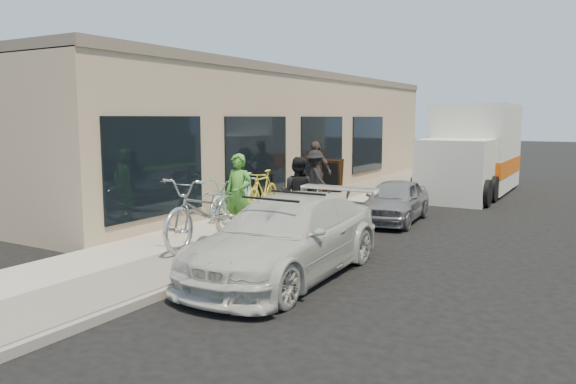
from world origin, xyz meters
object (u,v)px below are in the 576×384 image
at_px(moving_truck, 473,154).
at_px(bystander_b, 315,172).
at_px(cruiser_bike_a, 247,195).
at_px(tandem_bike, 205,211).
at_px(woman_rider, 239,194).
at_px(bystander_a, 315,178).
at_px(bike_rack, 266,187).
at_px(man_standing, 298,194).
at_px(sedan_white, 286,237).
at_px(cruiser_bike_c, 263,191).
at_px(sedan_silver, 395,201).
at_px(cruiser_bike_b, 232,198).
at_px(sandwich_board, 332,175).

distance_m(moving_truck, bystander_b, 6.52).
bearing_deg(cruiser_bike_a, tandem_bike, -95.55).
bearing_deg(tandem_bike, woman_rider, 84.21).
relative_size(cruiser_bike_a, bystander_a, 1.16).
distance_m(bike_rack, tandem_bike, 4.72).
xyz_separation_m(man_standing, bystander_b, (-1.62, 3.90, 0.09)).
distance_m(tandem_bike, cruiser_bike_a, 3.37).
height_order(sedan_white, bystander_a, bystander_a).
height_order(sedan_white, moving_truck, moving_truck).
bearing_deg(cruiser_bike_c, man_standing, -48.28).
xyz_separation_m(woman_rider, bystander_a, (-0.50, 4.47, -0.08)).
bearing_deg(tandem_bike, sedan_silver, 61.25).
xyz_separation_m(woman_rider, cruiser_bike_b, (-1.32, 1.55, -0.37)).
height_order(moving_truck, tandem_bike, moving_truck).
relative_size(sandwich_board, bystander_b, 0.61).
bearing_deg(cruiser_bike_c, bystander_b, 69.62).
relative_size(cruiser_bike_b, cruiser_bike_c, 1.05).
height_order(tandem_bike, cruiser_bike_b, tandem_bike).
bearing_deg(cruiser_bike_a, man_standing, -50.15).
distance_m(cruiser_bike_a, bystander_b, 3.05).
distance_m(sedan_silver, moving_truck, 6.73).
distance_m(cruiser_bike_c, bystander_b, 2.21).
xyz_separation_m(moving_truck, cruiser_bike_c, (-3.78, -7.73, -0.69)).
relative_size(moving_truck, woman_rider, 3.66).
relative_size(sedan_white, moving_truck, 0.73).
xyz_separation_m(bike_rack, cruiser_bike_b, (0.12, -1.79, -0.09)).
height_order(moving_truck, cruiser_bike_b, moving_truck).
bearing_deg(sandwich_board, cruiser_bike_a, -99.91).
xyz_separation_m(cruiser_bike_a, bystander_b, (0.37, 3.01, 0.36)).
bearing_deg(bike_rack, cruiser_bike_c, -68.25).
distance_m(sedan_white, bystander_b, 7.45).
bearing_deg(sedan_white, bike_rack, 124.41).
height_order(tandem_bike, bystander_a, bystander_a).
bearing_deg(cruiser_bike_c, bystander_a, 56.53).
xyz_separation_m(sandwich_board, moving_truck, (3.90, 3.29, 0.68)).
height_order(sandwich_board, tandem_bike, tandem_bike).
height_order(bike_rack, sedan_white, sedan_white).
distance_m(sandwich_board, moving_truck, 5.14).
bearing_deg(bystander_b, moving_truck, 62.69).
distance_m(woman_rider, cruiser_bike_c, 3.15).
bearing_deg(cruiser_bike_c, sandwich_board, 83.48).
relative_size(moving_truck, bystander_b, 3.53).
xyz_separation_m(man_standing, cruiser_bike_a, (-1.99, 0.89, -0.27)).
height_order(bike_rack, cruiser_bike_b, cruiser_bike_b).
height_order(sedan_white, cruiser_bike_c, sedan_white).
distance_m(sedan_white, woman_rider, 2.90).
height_order(bike_rack, sedan_silver, bike_rack).
distance_m(bike_rack, man_standing, 3.19).
bearing_deg(bystander_a, bike_rack, 80.13).
relative_size(tandem_bike, cruiser_bike_b, 1.36).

